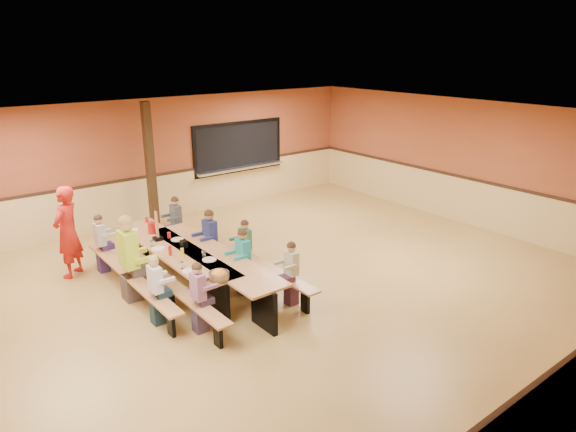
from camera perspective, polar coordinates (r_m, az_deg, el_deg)
ground at (r=9.32m, az=-2.09°, el=-8.26°), size 12.00×12.00×0.00m
room_envelope at (r=9.03m, az=-2.14°, el=-4.35°), size 12.04×10.04×3.02m
kitchen_pass_through at (r=14.15m, az=-5.48°, el=7.40°), size 2.78×0.28×1.38m
structural_post at (r=12.39m, az=-15.04°, el=5.30°), size 0.18×0.18×3.00m
cafeteria_table_main at (r=9.53m, az=-12.58°, el=-4.63°), size 1.91×3.70×0.74m
cafeteria_table_second at (r=9.12m, az=-8.37°, el=-5.43°), size 1.91×3.70×0.74m
seated_child_white_left at (r=8.30m, az=-14.46°, el=-8.03°), size 0.34×0.27×1.14m
seated_adult_yellow at (r=9.12m, az=-17.22°, el=-4.61°), size 0.51×0.42×1.49m
seated_child_grey_left at (r=10.47m, az=-20.06°, el=-2.93°), size 0.34×0.27×1.14m
seated_child_teal_right at (r=9.03m, az=-5.00°, el=-5.10°), size 0.36×0.29×1.19m
seated_child_navy_right at (r=9.93m, az=-8.63°, el=-2.84°), size 0.38×0.31×1.24m
seated_child_char_right at (r=11.14m, az=-12.29°, el=-0.85°), size 0.35×0.28×1.17m
seated_child_purple_sec at (r=7.95m, az=-9.90°, el=-8.99°), size 0.33×0.27×1.13m
seated_child_green_sec at (r=9.67m, az=-4.76°, el=-3.67°), size 0.32×0.26×1.12m
seated_child_tan_sec at (r=8.63m, az=0.37°, el=-6.44°), size 0.32×0.26×1.11m
standing_woman at (r=10.42m, az=-23.31°, el=-1.63°), size 0.76×0.74×1.76m
punch_pitcher at (r=10.21m, az=-14.91°, el=-1.27°), size 0.16×0.16×0.22m
chip_bowl at (r=8.05m, az=-7.68°, el=-6.50°), size 0.32×0.32×0.15m
napkin_dispenser at (r=9.39m, az=-11.51°, el=-3.05°), size 0.10×0.14×0.13m
condiment_mustard at (r=8.94m, az=-11.66°, el=-4.06°), size 0.06×0.06×0.17m
condiment_ketchup at (r=9.09m, az=-12.97°, el=-3.78°), size 0.06×0.06×0.17m
table_paddle at (r=9.82m, az=-14.30°, el=-1.85°), size 0.16×0.16×0.56m
place_settings at (r=9.42m, az=-12.70°, el=-3.13°), size 0.65×3.30×0.11m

